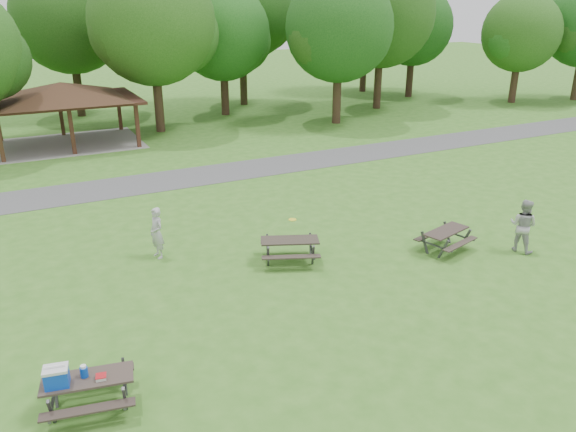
% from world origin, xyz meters
% --- Properties ---
extents(ground, '(160.00, 160.00, 0.00)m').
position_xyz_m(ground, '(0.00, 0.00, 0.00)').
color(ground, '#376F1F').
rests_on(ground, ground).
extents(asphalt_path, '(120.00, 3.20, 0.02)m').
position_xyz_m(asphalt_path, '(0.00, 14.00, 0.01)').
color(asphalt_path, '#48494B').
rests_on(asphalt_path, ground).
extents(pavilion, '(8.60, 7.01, 3.76)m').
position_xyz_m(pavilion, '(-4.00, 24.00, 3.06)').
color(pavilion, '#3C2315').
rests_on(pavilion, ground).
extents(tree_row_e, '(8.40, 8.00, 11.02)m').
position_xyz_m(tree_row_e, '(2.10, 25.03, 6.78)').
color(tree_row_e, '#332216').
rests_on(tree_row_e, ground).
extents(tree_row_f, '(7.35, 7.00, 9.55)m').
position_xyz_m(tree_row_f, '(8.09, 28.53, 5.84)').
color(tree_row_f, '#301E15').
rests_on(tree_row_f, ground).
extents(tree_row_g, '(7.77, 7.40, 10.25)m').
position_xyz_m(tree_row_g, '(14.09, 22.03, 6.33)').
color(tree_row_g, '#322116').
rests_on(tree_row_g, ground).
extents(tree_row_h, '(8.61, 8.20, 11.37)m').
position_xyz_m(tree_row_h, '(20.10, 25.53, 7.03)').
color(tree_row_h, '#311F15').
rests_on(tree_row_h, ground).
extents(tree_row_i, '(7.14, 6.80, 9.52)m').
position_xyz_m(tree_row_i, '(26.08, 29.03, 5.91)').
color(tree_row_i, black).
rests_on(tree_row_i, ground).
extents(tree_row_j, '(6.72, 6.40, 8.96)m').
position_xyz_m(tree_row_j, '(32.08, 22.53, 5.56)').
color(tree_row_j, '#321F16').
rests_on(tree_row_j, ground).
extents(tree_deep_b, '(8.40, 8.00, 11.13)m').
position_xyz_m(tree_deep_b, '(-1.90, 33.03, 6.89)').
color(tree_deep_b, black).
rests_on(tree_deep_b, ground).
extents(tree_deep_c, '(8.82, 8.40, 11.90)m').
position_xyz_m(tree_deep_c, '(11.10, 32.03, 7.44)').
color(tree_deep_c, black).
rests_on(tree_deep_c, ground).
extents(tree_deep_d, '(8.40, 8.00, 11.27)m').
position_xyz_m(tree_deep_d, '(24.10, 33.53, 7.03)').
color(tree_deep_d, black).
rests_on(tree_deep_d, ground).
extents(picnic_table_near, '(2.16, 1.86, 1.32)m').
position_xyz_m(picnic_table_near, '(-6.76, -1.44, 0.76)').
color(picnic_table_near, '#332925').
rests_on(picnic_table_near, ground).
extents(picnic_table_middle, '(2.39, 2.18, 0.84)m').
position_xyz_m(picnic_table_middle, '(0.63, 3.14, 0.62)').
color(picnic_table_middle, '#2D2720').
rests_on(picnic_table_middle, ground).
extents(picnic_table_far, '(2.14, 1.89, 0.79)m').
position_xyz_m(picnic_table_far, '(5.97, 1.48, 0.58)').
color(picnic_table_far, '#2E2521').
rests_on(picnic_table_far, ground).
extents(frisbee_in_flight, '(0.36, 0.36, 0.02)m').
position_xyz_m(frisbee_in_flight, '(0.96, 3.59, 1.32)').
color(frisbee_in_flight, yellow).
rests_on(frisbee_in_flight, ground).
extents(frisbee_thrower, '(0.57, 0.74, 1.80)m').
position_xyz_m(frisbee_thrower, '(-3.26, 5.51, 0.90)').
color(frisbee_thrower, '#ACACAF').
rests_on(frisbee_thrower, ground).
extents(frisbee_catcher, '(1.02, 1.14, 1.92)m').
position_xyz_m(frisbee_catcher, '(8.32, 0.24, 0.96)').
color(frisbee_catcher, '#A3A3A5').
rests_on(frisbee_catcher, ground).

